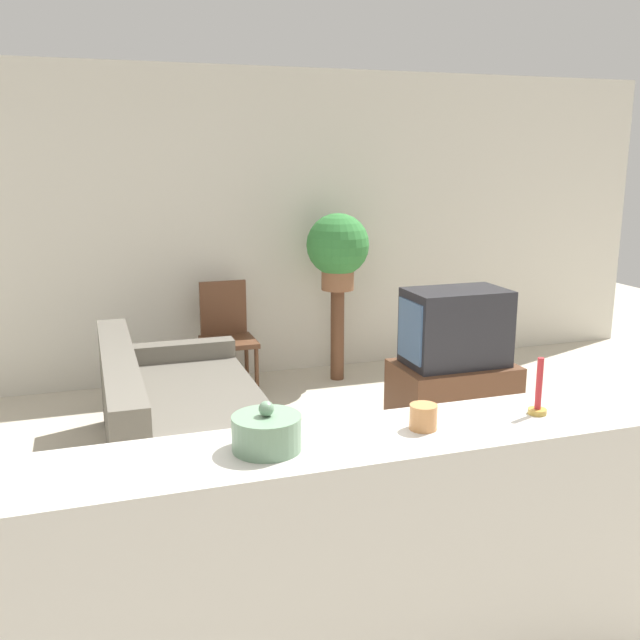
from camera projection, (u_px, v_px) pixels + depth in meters
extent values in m
plane|color=beige|center=(319.00, 593.00, 3.28)|extent=(14.00, 14.00, 0.00)
cube|color=beige|center=(194.00, 228.00, 6.14)|extent=(9.00, 0.06, 2.70)
cube|color=#605B51|center=(188.00, 433.00, 4.56)|extent=(0.99, 2.01, 0.46)
cube|color=#605B51|center=(120.00, 381.00, 4.35)|extent=(0.20, 2.01, 0.33)
cube|color=#605B51|center=(213.00, 486.00, 3.68)|extent=(0.99, 0.16, 0.59)
cube|color=#605B51|center=(170.00, 381.00, 5.40)|extent=(0.99, 0.16, 0.59)
cube|color=brown|center=(453.00, 396.00, 5.22)|extent=(0.85, 0.56, 0.49)
cube|color=#232328|center=(456.00, 327.00, 5.10)|extent=(0.71, 0.44, 0.55)
cube|color=#4C6B93|center=(410.00, 331.00, 4.99)|extent=(0.02, 0.36, 0.43)
cube|color=brown|center=(229.00, 342.00, 5.95)|extent=(0.44, 0.44, 0.04)
cube|color=brown|center=(223.00, 308.00, 6.08)|extent=(0.40, 0.04, 0.46)
cylinder|color=brown|center=(211.00, 377.00, 5.77)|extent=(0.04, 0.04, 0.42)
cylinder|color=brown|center=(257.00, 373.00, 5.88)|extent=(0.04, 0.04, 0.42)
cylinder|color=brown|center=(203.00, 364.00, 6.12)|extent=(0.04, 0.04, 0.42)
cylinder|color=brown|center=(247.00, 360.00, 6.23)|extent=(0.04, 0.04, 0.42)
cylinder|color=brown|center=(337.00, 335.00, 6.32)|extent=(0.12, 0.12, 0.82)
cylinder|color=#8E5B3D|center=(338.00, 280.00, 6.21)|extent=(0.28, 0.28, 0.16)
sphere|color=#38843D|center=(338.00, 245.00, 6.14)|extent=(0.54, 0.54, 0.54)
cube|color=beige|center=(373.00, 566.00, 2.59)|extent=(2.74, 0.44, 1.02)
cylinder|color=gray|center=(267.00, 433.00, 2.34)|extent=(0.23, 0.23, 0.12)
sphere|color=gray|center=(266.00, 409.00, 2.32)|extent=(0.05, 0.05, 0.05)
cylinder|color=#C6844C|center=(423.00, 417.00, 2.52)|extent=(0.10, 0.10, 0.09)
cylinder|color=#B7933D|center=(537.00, 411.00, 2.67)|extent=(0.07, 0.07, 0.02)
cylinder|color=#B7282D|center=(539.00, 384.00, 2.65)|extent=(0.02, 0.02, 0.20)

